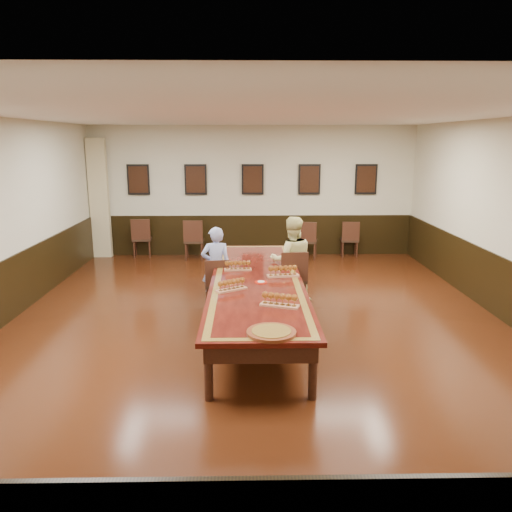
{
  "coord_description": "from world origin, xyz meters",
  "views": [
    {
      "loc": [
        -0.15,
        -7.42,
        2.85
      ],
      "look_at": [
        0.0,
        0.5,
        1.0
      ],
      "focal_mm": 35.0,
      "sensor_mm": 36.0,
      "label": 1
    }
  ],
  "objects_px": {
    "carved_platter": "(271,332)",
    "person_man": "(216,267)",
    "chair_woman": "(292,277)",
    "spare_chair_c": "(308,240)",
    "person_woman": "(292,260)",
    "conference_table": "(257,288)",
    "spare_chair_a": "(142,238)",
    "spare_chair_b": "(194,239)",
    "spare_chair_d": "(349,239)",
    "chair_man": "(217,283)"
  },
  "relations": [
    {
      "from": "spare_chair_b",
      "to": "spare_chair_d",
      "type": "distance_m",
      "value": 3.85
    },
    {
      "from": "spare_chair_d",
      "to": "chair_man",
      "type": "bearing_deg",
      "value": 56.05
    },
    {
      "from": "person_woman",
      "to": "person_man",
      "type": "bearing_deg",
      "value": 0.04
    },
    {
      "from": "spare_chair_d",
      "to": "conference_table",
      "type": "height_order",
      "value": "spare_chair_d"
    },
    {
      "from": "spare_chair_b",
      "to": "carved_platter",
      "type": "xyz_separation_m",
      "value": [
        1.55,
        -6.73,
        0.28
      ]
    },
    {
      "from": "spare_chair_a",
      "to": "conference_table",
      "type": "xyz_separation_m",
      "value": [
        2.75,
        -4.78,
        0.12
      ]
    },
    {
      "from": "spare_chair_c",
      "to": "person_woman",
      "type": "distance_m",
      "value": 3.52
    },
    {
      "from": "spare_chair_c",
      "to": "person_man",
      "type": "xyz_separation_m",
      "value": [
        -2.03,
        -3.54,
        0.23
      ]
    },
    {
      "from": "conference_table",
      "to": "spare_chair_b",
      "type": "bearing_deg",
      "value": 107.7
    },
    {
      "from": "spare_chair_b",
      "to": "spare_chair_c",
      "type": "xyz_separation_m",
      "value": [
        2.78,
        0.04,
        -0.03
      ]
    },
    {
      "from": "carved_platter",
      "to": "person_man",
      "type": "bearing_deg",
      "value": 104.0
    },
    {
      "from": "conference_table",
      "to": "carved_platter",
      "type": "height_order",
      "value": "carved_platter"
    },
    {
      "from": "spare_chair_c",
      "to": "person_woman",
      "type": "relative_size",
      "value": 0.6
    },
    {
      "from": "spare_chair_a",
      "to": "spare_chair_c",
      "type": "bearing_deg",
      "value": 170.91
    },
    {
      "from": "spare_chair_d",
      "to": "carved_platter",
      "type": "distance_m",
      "value": 7.34
    },
    {
      "from": "spare_chair_d",
      "to": "spare_chair_c",
      "type": "bearing_deg",
      "value": 15.56
    },
    {
      "from": "spare_chair_c",
      "to": "conference_table",
      "type": "bearing_deg",
      "value": 86.13
    },
    {
      "from": "person_man",
      "to": "person_woman",
      "type": "height_order",
      "value": "person_woman"
    },
    {
      "from": "person_man",
      "to": "carved_platter",
      "type": "xyz_separation_m",
      "value": [
        0.81,
        -3.23,
        0.07
      ]
    },
    {
      "from": "carved_platter",
      "to": "spare_chair_c",
      "type": "bearing_deg",
      "value": 79.71
    },
    {
      "from": "spare_chair_d",
      "to": "person_man",
      "type": "relative_size",
      "value": 0.64
    },
    {
      "from": "spare_chair_a",
      "to": "person_man",
      "type": "xyz_separation_m",
      "value": [
        2.06,
        -3.79,
        0.21
      ]
    },
    {
      "from": "person_woman",
      "to": "carved_platter",
      "type": "xyz_separation_m",
      "value": [
        -0.52,
        -3.33,
        -0.01
      ]
    },
    {
      "from": "conference_table",
      "to": "person_woman",
      "type": "bearing_deg",
      "value": 59.74
    },
    {
      "from": "chair_woman",
      "to": "carved_platter",
      "type": "xyz_separation_m",
      "value": [
        -0.53,
        -3.23,
        0.27
      ]
    },
    {
      "from": "spare_chair_a",
      "to": "person_woman",
      "type": "relative_size",
      "value": 0.62
    },
    {
      "from": "spare_chair_b",
      "to": "conference_table",
      "type": "relative_size",
      "value": 0.2
    },
    {
      "from": "spare_chair_b",
      "to": "spare_chair_d",
      "type": "height_order",
      "value": "spare_chair_b"
    },
    {
      "from": "chair_woman",
      "to": "spare_chair_c",
      "type": "relative_size",
      "value": 1.07
    },
    {
      "from": "spare_chair_b",
      "to": "spare_chair_d",
      "type": "bearing_deg",
      "value": -176.99
    },
    {
      "from": "chair_man",
      "to": "spare_chair_a",
      "type": "height_order",
      "value": "spare_chair_a"
    },
    {
      "from": "spare_chair_b",
      "to": "spare_chair_c",
      "type": "distance_m",
      "value": 2.78
    },
    {
      "from": "chair_woman",
      "to": "conference_table",
      "type": "xyz_separation_m",
      "value": [
        -0.65,
        -0.99,
        0.11
      ]
    },
    {
      "from": "spare_chair_c",
      "to": "spare_chair_d",
      "type": "height_order",
      "value": "spare_chair_c"
    },
    {
      "from": "spare_chair_b",
      "to": "carved_platter",
      "type": "bearing_deg",
      "value": 102.46
    },
    {
      "from": "carved_platter",
      "to": "person_woman",
      "type": "bearing_deg",
      "value": 81.18
    },
    {
      "from": "spare_chair_a",
      "to": "conference_table",
      "type": "relative_size",
      "value": 0.19
    },
    {
      "from": "spare_chair_b",
      "to": "person_man",
      "type": "relative_size",
      "value": 0.7
    },
    {
      "from": "chair_woman",
      "to": "spare_chair_b",
      "type": "relative_size",
      "value": 1.01
    },
    {
      "from": "chair_woman",
      "to": "spare_chair_b",
      "type": "xyz_separation_m",
      "value": [
        -2.08,
        3.5,
        -0.01
      ]
    },
    {
      "from": "person_man",
      "to": "carved_platter",
      "type": "height_order",
      "value": "person_man"
    },
    {
      "from": "person_woman",
      "to": "carved_platter",
      "type": "height_order",
      "value": "person_woman"
    },
    {
      "from": "person_woman",
      "to": "conference_table",
      "type": "height_order",
      "value": "person_woman"
    },
    {
      "from": "conference_table",
      "to": "spare_chair_d",
      "type": "bearing_deg",
      "value": 62.96
    },
    {
      "from": "chair_woman",
      "to": "person_woman",
      "type": "height_order",
      "value": "person_woman"
    },
    {
      "from": "chair_man",
      "to": "person_man",
      "type": "relative_size",
      "value": 0.63
    },
    {
      "from": "spare_chair_a",
      "to": "carved_platter",
      "type": "relative_size",
      "value": 1.45
    },
    {
      "from": "person_man",
      "to": "carved_platter",
      "type": "bearing_deg",
      "value": 96.38
    },
    {
      "from": "spare_chair_b",
      "to": "carved_platter",
      "type": "relative_size",
      "value": 1.47
    },
    {
      "from": "spare_chair_a",
      "to": "person_man",
      "type": "height_order",
      "value": "person_man"
    }
  ]
}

